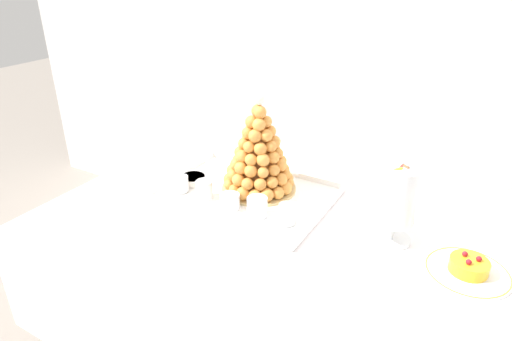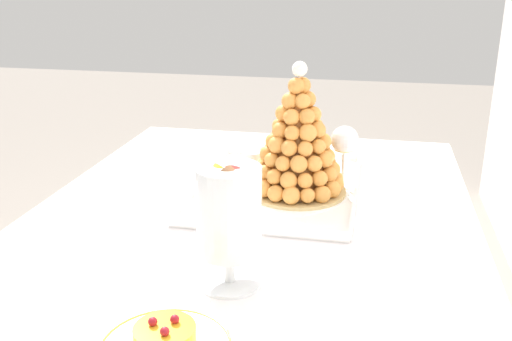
# 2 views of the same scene
# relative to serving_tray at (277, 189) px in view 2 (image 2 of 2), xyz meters

# --- Properties ---
(buffet_table) EXTENTS (1.55, 1.02, 0.78)m
(buffet_table) POSITION_rel_serving_tray_xyz_m (0.25, -0.04, -0.10)
(buffet_table) COLOR brown
(buffet_table) RESTS_ON ground_plane
(serving_tray) EXTENTS (0.54, 0.40, 0.02)m
(serving_tray) POSITION_rel_serving_tray_xyz_m (0.00, 0.00, 0.00)
(serving_tray) COLOR white
(serving_tray) RESTS_ON buffet_table
(croquembouche) EXTENTS (0.24, 0.24, 0.32)m
(croquembouche) POSITION_rel_serving_tray_xyz_m (0.02, 0.05, 0.13)
(croquembouche) COLOR tan
(croquembouche) RESTS_ON serving_tray
(dessert_cup_left) EXTENTS (0.05, 0.05, 0.05)m
(dessert_cup_left) POSITION_rel_serving_tray_xyz_m (-0.19, -0.09, 0.03)
(dessert_cup_left) COLOR silver
(dessert_cup_left) RESTS_ON serving_tray
(dessert_cup_mid_left) EXTENTS (0.05, 0.05, 0.06)m
(dessert_cup_mid_left) POSITION_rel_serving_tray_xyz_m (-0.10, -0.09, 0.03)
(dessert_cup_mid_left) COLOR silver
(dessert_cup_mid_left) RESTS_ON serving_tray
(dessert_cup_centre) EXTENTS (0.06, 0.06, 0.05)m
(dessert_cup_centre) POSITION_rel_serving_tray_xyz_m (0.00, -0.10, 0.02)
(dessert_cup_centre) COLOR silver
(dessert_cup_centre) RESTS_ON serving_tray
(dessert_cup_mid_right) EXTENTS (0.06, 0.06, 0.06)m
(dessert_cup_mid_right) POSITION_rel_serving_tray_xyz_m (0.10, -0.10, 0.03)
(dessert_cup_mid_right) COLOR silver
(dessert_cup_mid_right) RESTS_ON serving_tray
(dessert_cup_right) EXTENTS (0.05, 0.05, 0.06)m
(dessert_cup_right) POSITION_rel_serving_tray_xyz_m (0.19, -0.08, 0.03)
(dessert_cup_right) COLOR silver
(dessert_cup_right) RESTS_ON serving_tray
(creme_brulee_ramekin) EXTENTS (0.09, 0.09, 0.02)m
(creme_brulee_ramekin) POSITION_rel_serving_tray_xyz_m (-0.20, -0.02, 0.01)
(creme_brulee_ramekin) COLOR white
(creme_brulee_ramekin) RESTS_ON serving_tray
(macaron_goblet) EXTENTS (0.12, 0.11, 0.23)m
(macaron_goblet) POSITION_rel_serving_tray_xyz_m (0.47, -0.01, 0.13)
(macaron_goblet) COLOR white
(macaron_goblet) RESTS_ON buffet_table
(wine_glass) EXTENTS (0.07, 0.07, 0.17)m
(wine_glass) POSITION_rel_serving_tray_xyz_m (-0.04, 0.16, 0.12)
(wine_glass) COLOR silver
(wine_glass) RESTS_ON buffet_table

